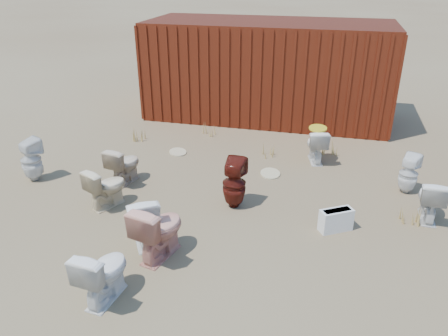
% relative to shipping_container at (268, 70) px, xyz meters
% --- Properties ---
extents(ground, '(100.00, 100.00, 0.00)m').
position_rel_shipping_container_xyz_m(ground, '(0.00, -5.20, -1.20)').
color(ground, brown).
rests_on(ground, ground).
extents(shipping_container, '(6.00, 2.40, 2.40)m').
position_rel_shipping_container_xyz_m(shipping_container, '(0.00, 0.00, 0.00)').
color(shipping_container, '#551B0E').
rests_on(shipping_container, ground).
extents(toilet_front_a, '(0.79, 0.89, 0.79)m').
position_rel_shipping_container_xyz_m(toilet_front_a, '(-0.81, -6.20, -0.80)').
color(toilet_front_a, white).
rests_on(toilet_front_a, ground).
extents(toilet_front_pink, '(0.65, 0.90, 0.83)m').
position_rel_shipping_container_xyz_m(toilet_front_pink, '(-0.45, -6.44, -0.79)').
color(toilet_front_pink, '#E09681').
rests_on(toilet_front_pink, ground).
extents(toilet_front_c, '(0.50, 0.77, 0.75)m').
position_rel_shipping_container_xyz_m(toilet_front_c, '(-0.77, -7.40, -0.83)').
color(toilet_front_c, white).
rests_on(toilet_front_c, ground).
extents(toilet_front_maroon, '(0.41, 0.42, 0.85)m').
position_rel_shipping_container_xyz_m(toilet_front_maroon, '(0.24, -4.88, -0.78)').
color(toilet_front_maroon, '#53150E').
rests_on(toilet_front_maroon, ground).
extents(toilet_front_e, '(0.42, 0.71, 0.70)m').
position_rel_shipping_container_xyz_m(toilet_front_e, '(3.30, -4.50, -0.85)').
color(toilet_front_e, silver).
rests_on(toilet_front_e, ground).
extents(toilet_back_a, '(0.49, 0.49, 0.81)m').
position_rel_shipping_container_xyz_m(toilet_back_a, '(-3.60, -4.84, -0.79)').
color(toilet_back_a, white).
rests_on(toilet_back_a, ground).
extents(toilet_back_beige_left, '(0.54, 0.76, 0.71)m').
position_rel_shipping_container_xyz_m(toilet_back_beige_left, '(-1.90, -4.52, -0.84)').
color(toilet_back_beige_left, '#C7B091').
rests_on(toilet_back_beige_left, ground).
extents(toilet_back_beige_right, '(0.64, 0.78, 0.70)m').
position_rel_shipping_container_xyz_m(toilet_back_beige_right, '(-1.81, -5.37, -0.85)').
color(toilet_back_beige_right, beige).
rests_on(toilet_back_beige_right, ground).
extents(toilet_back_yellowlid, '(0.54, 0.76, 0.70)m').
position_rel_shipping_container_xyz_m(toilet_back_yellowlid, '(1.44, -2.69, -0.85)').
color(toilet_back_yellowlid, white).
rests_on(toilet_back_yellowlid, ground).
extents(toilet_back_e, '(0.43, 0.43, 0.71)m').
position_rel_shipping_container_xyz_m(toilet_back_e, '(3.08, -3.65, -0.84)').
color(toilet_back_e, white).
rests_on(toilet_back_e, ground).
extents(yellow_lid, '(0.36, 0.45, 0.02)m').
position_rel_shipping_container_xyz_m(yellow_lid, '(1.44, -2.69, -0.48)').
color(yellow_lid, gold).
rests_on(yellow_lid, toilet_back_yellowlid).
extents(loose_tank, '(0.53, 0.43, 0.35)m').
position_rel_shipping_container_xyz_m(loose_tank, '(1.90, -5.20, -1.02)').
color(loose_tank, white).
rests_on(loose_tank, ground).
extents(loose_lid_near, '(0.48, 0.56, 0.02)m').
position_rel_shipping_container_xyz_m(loose_lid_near, '(0.65, -3.52, -1.19)').
color(loose_lid_near, '#C5BB8F').
rests_on(loose_lid_near, ground).
extents(loose_lid_far, '(0.56, 0.59, 0.02)m').
position_rel_shipping_container_xyz_m(loose_lid_far, '(-1.43, -2.96, -1.19)').
color(loose_lid_far, '#C2B58D').
rests_on(loose_lid_far, ground).
extents(weed_clump_a, '(0.36, 0.36, 0.31)m').
position_rel_shipping_container_xyz_m(weed_clump_a, '(-2.57, -2.47, -1.04)').
color(weed_clump_a, '#A28440').
rests_on(weed_clump_a, ground).
extents(weed_clump_b, '(0.32, 0.32, 0.25)m').
position_rel_shipping_container_xyz_m(weed_clump_b, '(0.52, -2.75, -1.08)').
color(weed_clump_b, '#A28440').
rests_on(weed_clump_b, ground).
extents(weed_clump_c, '(0.36, 0.36, 0.30)m').
position_rel_shipping_container_xyz_m(weed_clump_c, '(1.72, -2.15, -1.05)').
color(weed_clump_c, '#A28440').
rests_on(weed_clump_c, ground).
extents(weed_clump_d, '(0.30, 0.30, 0.27)m').
position_rel_shipping_container_xyz_m(weed_clump_d, '(-1.09, -1.81, -1.07)').
color(weed_clump_d, '#A28440').
rests_on(weed_clump_d, ground).
extents(weed_clump_e, '(0.34, 0.34, 0.33)m').
position_rel_shipping_container_xyz_m(weed_clump_e, '(1.39, -1.70, -1.03)').
color(weed_clump_e, '#A28440').
rests_on(weed_clump_e, ground).
extents(weed_clump_f, '(0.28, 0.28, 0.25)m').
position_rel_shipping_container_xyz_m(weed_clump_f, '(3.03, -4.67, -1.08)').
color(weed_clump_f, '#A28440').
rests_on(weed_clump_f, ground).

